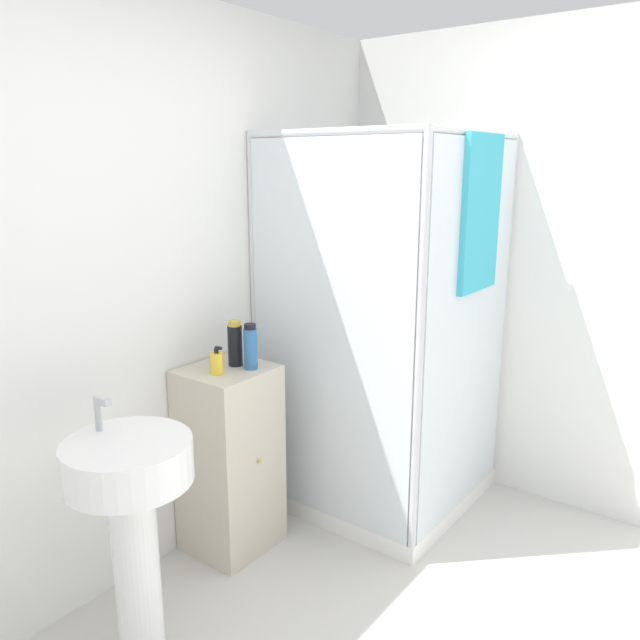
% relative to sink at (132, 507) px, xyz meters
% --- Properties ---
extents(wall_back, '(6.40, 0.06, 2.50)m').
position_rel_sink_xyz_m(wall_back, '(0.40, 0.47, 0.62)').
color(wall_back, white).
rests_on(wall_back, ground_plane).
extents(shower_enclosure, '(0.98, 1.01, 1.96)m').
position_rel_sink_xyz_m(shower_enclosure, '(1.52, -0.15, -0.12)').
color(shower_enclosure, white).
rests_on(shower_enclosure, ground_plane).
extents(vanity_cabinet, '(0.39, 0.38, 0.90)m').
position_rel_sink_xyz_m(vanity_cabinet, '(0.73, 0.25, -0.18)').
color(vanity_cabinet, beige).
rests_on(vanity_cabinet, ground_plane).
extents(sink, '(0.45, 0.45, 1.01)m').
position_rel_sink_xyz_m(sink, '(0.00, 0.00, 0.00)').
color(sink, white).
rests_on(sink, ground_plane).
extents(soap_dispenser, '(0.06, 0.06, 0.13)m').
position_rel_sink_xyz_m(soap_dispenser, '(0.65, 0.22, 0.32)').
color(soap_dispenser, yellow).
rests_on(soap_dispenser, vanity_cabinet).
extents(shampoo_bottle_tall_black, '(0.07, 0.07, 0.21)m').
position_rel_sink_xyz_m(shampoo_bottle_tall_black, '(0.78, 0.25, 0.37)').
color(shampoo_bottle_tall_black, black).
rests_on(shampoo_bottle_tall_black, vanity_cabinet).
extents(shampoo_bottle_blue, '(0.06, 0.06, 0.21)m').
position_rel_sink_xyz_m(shampoo_bottle_blue, '(0.79, 0.16, 0.37)').
color(shampoo_bottle_blue, '#2D66A3').
rests_on(shampoo_bottle_blue, vanity_cabinet).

